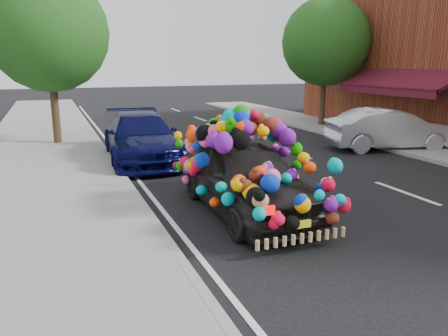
{
  "coord_description": "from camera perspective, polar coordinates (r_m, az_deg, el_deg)",
  "views": [
    {
      "loc": [
        -3.98,
        -7.52,
        2.96
      ],
      "look_at": [
        -0.79,
        0.48,
        0.89
      ],
      "focal_mm": 35.0,
      "sensor_mm": 36.0,
      "label": 1
    }
  ],
  "objects": [
    {
      "name": "lane_markings",
      "position": [
        11.08,
        22.64,
        -3.0
      ],
      "size": [
        6.0,
        50.0,
        0.01
      ],
      "primitive_type": null,
      "color": "silver",
      "rests_on": "ground"
    },
    {
      "name": "tree_far_b",
      "position": [
        21.25,
        13.12,
        15.71
      ],
      "size": [
        4.0,
        4.0,
        5.9
      ],
      "color": "#332114",
      "rests_on": "ground"
    },
    {
      "name": "sidewalk",
      "position": [
        8.07,
        -22.72,
        -8.64
      ],
      "size": [
        4.0,
        60.0,
        0.12
      ],
      "primitive_type": "cube",
      "color": "gray",
      "rests_on": "ground"
    },
    {
      "name": "silver_hatchback",
      "position": [
        16.33,
        20.9,
        4.76
      ],
      "size": [
        4.62,
        2.63,
        1.44
      ],
      "primitive_type": "imported",
      "rotation": [
        0.0,
        0.0,
        1.3
      ],
      "color": "#ADAFB4",
      "rests_on": "ground"
    },
    {
      "name": "tree_near_sidewalk",
      "position": [
        17.05,
        -21.99,
        16.17
      ],
      "size": [
        4.2,
        4.2,
        6.13
      ],
      "color": "#332114",
      "rests_on": "ground"
    },
    {
      "name": "kerb",
      "position": [
        8.22,
        -8.95,
        -7.26
      ],
      "size": [
        0.15,
        60.0,
        0.13
      ],
      "primitive_type": "cube",
      "color": "gray",
      "rests_on": "ground"
    },
    {
      "name": "plush_art_car",
      "position": [
        8.74,
        2.89,
        1.1
      ],
      "size": [
        2.15,
        4.53,
        2.11
      ],
      "rotation": [
        0.0,
        0.0,
        -0.01
      ],
      "color": "black",
      "rests_on": "ground"
    },
    {
      "name": "footpath_far",
      "position": [
        16.35,
        27.0,
        1.83
      ],
      "size": [
        3.0,
        40.0,
        0.12
      ],
      "primitive_type": "cube",
      "color": "gray",
      "rests_on": "ground"
    },
    {
      "name": "navy_sedan",
      "position": [
        13.74,
        -10.77,
        3.96
      ],
      "size": [
        2.35,
        5.15,
        1.46
      ],
      "primitive_type": "imported",
      "rotation": [
        0.0,
        0.0,
        -0.06
      ],
      "color": "#050633",
      "rests_on": "ground"
    },
    {
      "name": "ground",
      "position": [
        9.01,
        5.85,
        -5.72
      ],
      "size": [
        100.0,
        100.0,
        0.0
      ],
      "primitive_type": "plane",
      "color": "black",
      "rests_on": "ground"
    }
  ]
}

